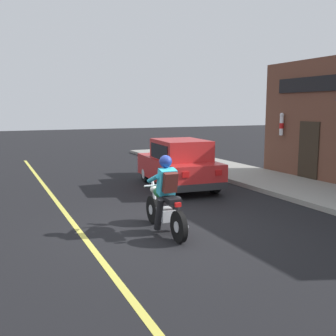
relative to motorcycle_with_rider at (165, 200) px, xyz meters
The scene contains 5 objects.
ground_plane 0.72m from the motorcycle_with_rider, 41.73° to the left, with size 80.00×80.00×0.00m, color black.
sidewalk_curb 6.39m from the motorcycle_with_rider, 29.78° to the left, with size 2.60×22.00×0.14m, color gray.
lane_stripe 3.61m from the motorcycle_with_rider, 117.16° to the left, with size 0.12×19.80×0.01m, color #D1C64C.
motorcycle_with_rider is the anchor object (origin of this frame).
car_hatchback 4.63m from the motorcycle_with_rider, 60.29° to the left, with size 1.93×3.90×1.57m.
Camera 1 is at (-3.44, -7.34, 2.57)m, focal length 42.00 mm.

